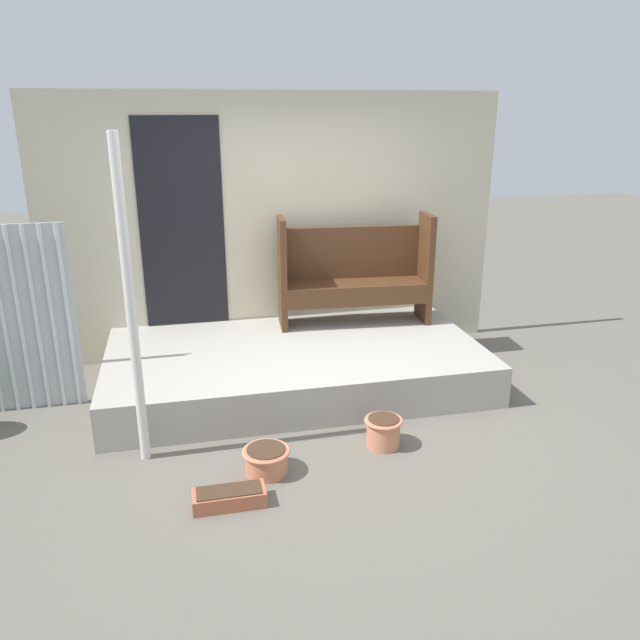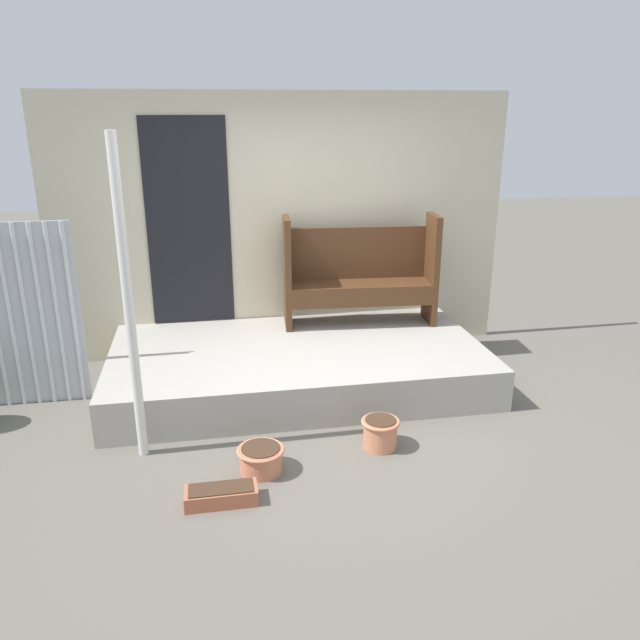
{
  "view_description": "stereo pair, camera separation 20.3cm",
  "coord_description": "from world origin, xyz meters",
  "px_view_note": "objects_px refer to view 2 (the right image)",
  "views": [
    {
      "loc": [
        -1.03,
        -4.33,
        2.45
      ],
      "look_at": [
        0.03,
        0.31,
        0.82
      ],
      "focal_mm": 35.0,
      "sensor_mm": 36.0,
      "label": 1
    },
    {
      "loc": [
        -0.83,
        -4.37,
        2.45
      ],
      "look_at": [
        0.03,
        0.31,
        0.82
      ],
      "focal_mm": 35.0,
      "sensor_mm": 36.0,
      "label": 2
    }
  ],
  "objects_px": {
    "bench": "(360,271)",
    "planter_box_rect": "(221,495)",
    "flower_pot_middle": "(380,432)",
    "support_post": "(129,306)",
    "flower_pot_left": "(261,458)"
  },
  "relations": [
    {
      "from": "support_post",
      "to": "flower_pot_left",
      "type": "bearing_deg",
      "value": -25.21
    },
    {
      "from": "flower_pot_left",
      "to": "flower_pot_middle",
      "type": "height_order",
      "value": "flower_pot_middle"
    },
    {
      "from": "bench",
      "to": "flower_pot_left",
      "type": "height_order",
      "value": "bench"
    },
    {
      "from": "support_post",
      "to": "planter_box_rect",
      "type": "distance_m",
      "value": 1.43
    },
    {
      "from": "bench",
      "to": "flower_pot_middle",
      "type": "xyz_separation_m",
      "value": [
        -0.27,
        -1.83,
        -0.78
      ]
    },
    {
      "from": "flower_pot_middle",
      "to": "planter_box_rect",
      "type": "bearing_deg",
      "value": -157.82
    },
    {
      "from": "bench",
      "to": "planter_box_rect",
      "type": "distance_m",
      "value": 2.88
    },
    {
      "from": "bench",
      "to": "flower_pot_left",
      "type": "distance_m",
      "value": 2.46
    },
    {
      "from": "support_post",
      "to": "flower_pot_middle",
      "type": "height_order",
      "value": "support_post"
    },
    {
      "from": "flower_pot_middle",
      "to": "bench",
      "type": "bearing_deg",
      "value": 81.51
    },
    {
      "from": "flower_pot_left",
      "to": "planter_box_rect",
      "type": "bearing_deg",
      "value": -131.85
    },
    {
      "from": "flower_pot_left",
      "to": "planter_box_rect",
      "type": "distance_m",
      "value": 0.44
    },
    {
      "from": "planter_box_rect",
      "to": "flower_pot_middle",
      "type": "bearing_deg",
      "value": 22.18
    },
    {
      "from": "support_post",
      "to": "bench",
      "type": "relative_size",
      "value": 1.51
    },
    {
      "from": "bench",
      "to": "flower_pot_middle",
      "type": "height_order",
      "value": "bench"
    }
  ]
}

